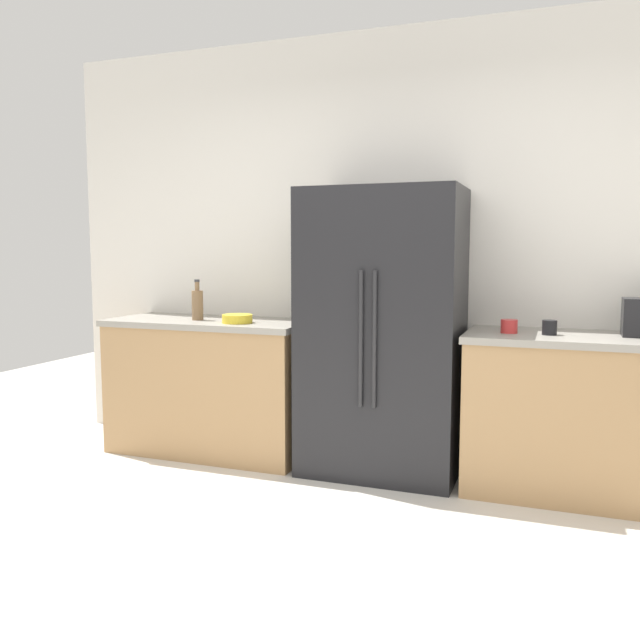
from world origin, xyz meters
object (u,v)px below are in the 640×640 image
bottle_a (197,304)px  bowl_a (237,319)px  cup_a (509,326)px  refrigerator (382,333)px  cup_b (549,327)px

bottle_a → bowl_a: size_ratio=1.39×
cup_a → bowl_a: (-1.68, -0.08, -0.01)m
bowl_a → refrigerator: bearing=6.4°
bottle_a → cup_b: (2.23, 0.01, -0.07)m
bottle_a → cup_b: bottle_a is taller
bottle_a → cup_b: 2.23m
bottle_a → cup_b: size_ratio=3.32×
cup_a → cup_b: size_ratio=1.14×
refrigerator → bottle_a: bearing=-178.3°
bowl_a → cup_b: bearing=2.2°
cup_b → bowl_a: size_ratio=0.42×
bottle_a → cup_a: 2.01m
refrigerator → cup_a: bearing=-1.6°
bowl_a → bottle_a: bearing=168.6°
bottle_a → cup_a: bottle_a is taller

